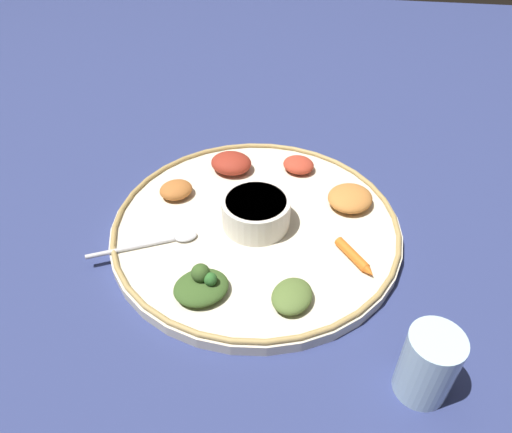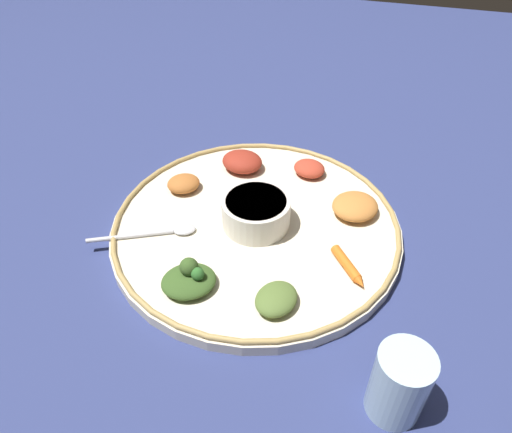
# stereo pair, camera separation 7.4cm
# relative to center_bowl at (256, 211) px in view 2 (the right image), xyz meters

# --- Properties ---
(ground_plane) EXTENTS (2.40, 2.40, 0.00)m
(ground_plane) POSITION_rel_center_bowl_xyz_m (0.00, 0.00, -0.04)
(ground_plane) COLOR navy
(platter) EXTENTS (0.45, 0.45, 0.02)m
(platter) POSITION_rel_center_bowl_xyz_m (0.00, 0.00, -0.03)
(platter) COLOR beige
(platter) RESTS_ON ground_plane
(platter_rim) EXTENTS (0.45, 0.45, 0.01)m
(platter_rim) POSITION_rel_center_bowl_xyz_m (0.00, 0.00, -0.02)
(platter_rim) COLOR tan
(platter_rim) RESTS_ON platter
(center_bowl) EXTENTS (0.11, 0.11, 0.05)m
(center_bowl) POSITION_rel_center_bowl_xyz_m (0.00, 0.00, 0.00)
(center_bowl) COLOR silver
(center_bowl) RESTS_ON platter
(spoon) EXTENTS (0.15, 0.08, 0.01)m
(spoon) POSITION_rel_center_bowl_xyz_m (-0.14, -0.06, -0.02)
(spoon) COLOR silver
(spoon) RESTS_ON platter
(greens_pile) EXTENTS (0.10, 0.09, 0.04)m
(greens_pile) POSITION_rel_center_bowl_xyz_m (-0.05, -0.15, -0.01)
(greens_pile) COLOR #385623
(greens_pile) RESTS_ON platter
(carrot_near_spoon) EXTENTS (0.06, 0.07, 0.01)m
(carrot_near_spoon) POSITION_rel_center_bowl_xyz_m (0.15, -0.06, -0.02)
(carrot_near_spoon) COLOR orange
(carrot_near_spoon) RESTS_ON platter
(mound_collards) EXTENTS (0.07, 0.08, 0.02)m
(mound_collards) POSITION_rel_center_bowl_xyz_m (0.07, -0.15, -0.01)
(mound_collards) COLOR #567033
(mound_collards) RESTS_ON platter
(mound_chickpea) EXTENTS (0.07, 0.07, 0.02)m
(mound_chickpea) POSITION_rel_center_bowl_xyz_m (-0.14, 0.05, -0.01)
(mound_chickpea) COLOR #B2662D
(mound_chickpea) RESTS_ON platter
(mound_squash) EXTENTS (0.10, 0.10, 0.03)m
(mound_squash) POSITION_rel_center_bowl_xyz_m (0.14, 0.07, -0.01)
(mound_squash) COLOR #C67A38
(mound_squash) RESTS_ON platter
(mound_berbere_red) EXTENTS (0.07, 0.06, 0.02)m
(mound_berbere_red) POSITION_rel_center_bowl_xyz_m (0.05, 0.15, -0.01)
(mound_berbere_red) COLOR #B73D28
(mound_berbere_red) RESTS_ON platter
(mound_beet) EXTENTS (0.08, 0.07, 0.03)m
(mound_beet) POSITION_rel_center_bowl_xyz_m (-0.06, 0.14, -0.01)
(mound_beet) COLOR maroon
(mound_beet) RESTS_ON platter
(drinking_glass) EXTENTS (0.06, 0.06, 0.10)m
(drinking_glass) POSITION_rel_center_bowl_xyz_m (0.23, -0.24, -0.00)
(drinking_glass) COLOR silver
(drinking_glass) RESTS_ON ground_plane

